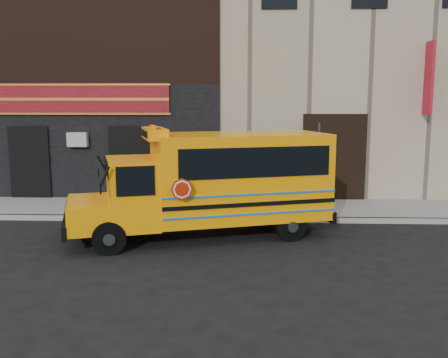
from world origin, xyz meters
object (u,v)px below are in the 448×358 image
(sign_pole, at_px, (318,167))
(cyclist, at_px, (121,209))
(school_bus, at_px, (215,181))
(bicycle, at_px, (117,222))

(sign_pole, relative_size, cyclist, 1.60)
(school_bus, xyz_separation_m, sign_pole, (2.97, 1.81, 0.13))
(bicycle, bearing_deg, cyclist, -132.91)
(school_bus, relative_size, sign_pole, 2.44)
(school_bus, height_order, sign_pole, sign_pole)
(sign_pole, height_order, cyclist, sign_pole)
(school_bus, height_order, cyclist, school_bus)
(bicycle, relative_size, cyclist, 1.01)
(sign_pole, relative_size, bicycle, 1.58)
(sign_pole, xyz_separation_m, bicycle, (-5.42, -2.68, -1.07))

